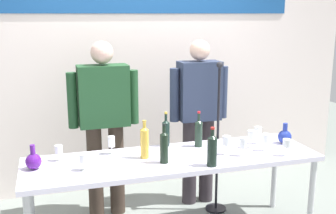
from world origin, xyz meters
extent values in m
cube|color=white|center=(0.00, 1.29, 1.50)|extent=(4.93, 0.10, 3.00)
cube|color=#1A4F95|center=(0.00, 1.23, 1.98)|extent=(3.45, 0.01, 0.20)
cube|color=silver|center=(0.00, 0.00, 0.72)|extent=(2.38, 0.69, 0.04)
cylinder|color=silver|center=(1.13, -0.29, 0.35)|extent=(0.05, 0.05, 0.70)
cylinder|color=silver|center=(-1.13, 0.29, 0.35)|extent=(0.05, 0.05, 0.70)
cylinder|color=silver|center=(1.13, 0.29, 0.35)|extent=(0.05, 0.05, 0.70)
sphere|color=#501882|center=(-1.08, 0.05, 0.80)|extent=(0.12, 0.12, 0.12)
cylinder|color=#501882|center=(-1.08, 0.05, 0.89)|extent=(0.04, 0.04, 0.08)
sphere|color=navy|center=(1.06, 0.05, 0.80)|extent=(0.12, 0.12, 0.12)
cylinder|color=navy|center=(1.06, 0.05, 0.89)|extent=(0.04, 0.04, 0.08)
cylinder|color=#3C2E25|center=(-0.56, 0.63, 0.44)|extent=(0.14, 0.14, 0.88)
cylinder|color=#3C2E25|center=(-0.36, 0.63, 0.44)|extent=(0.14, 0.14, 0.88)
cube|color=#1D4425|center=(-0.46, 0.63, 1.15)|extent=(0.45, 0.22, 0.55)
cylinder|color=#1D4425|center=(-0.74, 0.63, 1.13)|extent=(0.09, 0.09, 0.50)
cylinder|color=#1D4425|center=(-0.19, 0.63, 1.13)|extent=(0.09, 0.09, 0.50)
sphere|color=beige|center=(-0.46, 0.63, 1.54)|extent=(0.20, 0.20, 0.20)
cylinder|color=#342C32|center=(0.37, 0.63, 0.43)|extent=(0.14, 0.14, 0.87)
cylinder|color=#342C32|center=(0.55, 0.63, 0.43)|extent=(0.14, 0.14, 0.87)
cube|color=#29344C|center=(0.46, 0.63, 1.15)|extent=(0.40, 0.22, 0.57)
cylinder|color=#29344C|center=(0.21, 0.63, 1.12)|extent=(0.09, 0.09, 0.51)
cylinder|color=#29344C|center=(0.71, 0.63, 1.12)|extent=(0.09, 0.09, 0.51)
sphere|color=beige|center=(0.46, 0.63, 1.54)|extent=(0.19, 0.19, 0.19)
cylinder|color=#1E3225|center=(0.29, 0.19, 0.85)|extent=(0.07, 0.07, 0.22)
cone|color=#1E3225|center=(0.29, 0.19, 0.97)|extent=(0.07, 0.07, 0.03)
cylinder|color=#1E3225|center=(0.29, 0.19, 1.00)|extent=(0.02, 0.02, 0.08)
cylinder|color=red|center=(0.29, 0.19, 1.05)|extent=(0.03, 0.03, 0.02)
cylinder|color=black|center=(0.02, 0.29, 0.85)|extent=(0.07, 0.07, 0.21)
cone|color=black|center=(0.02, 0.29, 0.96)|extent=(0.07, 0.07, 0.03)
cylinder|color=black|center=(0.02, 0.29, 0.99)|extent=(0.02, 0.02, 0.08)
cylinder|color=gold|center=(0.02, 0.29, 1.04)|extent=(0.03, 0.03, 0.02)
cylinder|color=black|center=(0.22, -0.28, 0.85)|extent=(0.08, 0.08, 0.22)
cone|color=black|center=(0.22, -0.28, 0.98)|extent=(0.08, 0.08, 0.03)
cylinder|color=black|center=(0.22, -0.28, 1.00)|extent=(0.03, 0.03, 0.07)
cylinder|color=#AF2420|center=(0.22, -0.28, 1.04)|extent=(0.03, 0.03, 0.02)
cylinder|color=gold|center=(-0.23, 0.05, 0.86)|extent=(0.07, 0.07, 0.24)
cone|color=gold|center=(-0.23, 0.05, 0.99)|extent=(0.07, 0.07, 0.03)
cylinder|color=gold|center=(-0.23, 0.05, 1.01)|extent=(0.03, 0.03, 0.06)
cylinder|color=gold|center=(-0.23, 0.05, 1.05)|extent=(0.03, 0.03, 0.02)
cylinder|color=black|center=(-0.11, -0.11, 0.86)|extent=(0.06, 0.06, 0.23)
cone|color=black|center=(-0.11, -0.11, 0.98)|extent=(0.06, 0.06, 0.03)
cylinder|color=black|center=(-0.11, -0.11, 1.01)|extent=(0.03, 0.03, 0.07)
cylinder|color=black|center=(-0.11, -0.11, 1.05)|extent=(0.03, 0.03, 0.02)
cylinder|color=white|center=(-0.47, 0.22, 0.74)|extent=(0.05, 0.05, 0.00)
cylinder|color=white|center=(-0.47, 0.22, 0.78)|extent=(0.01, 0.01, 0.06)
cylinder|color=white|center=(-0.47, 0.22, 0.85)|extent=(0.06, 0.06, 0.09)
cylinder|color=white|center=(-0.89, 0.18, 0.74)|extent=(0.05, 0.05, 0.00)
cylinder|color=white|center=(-0.89, 0.18, 0.77)|extent=(0.01, 0.01, 0.06)
cylinder|color=white|center=(-0.89, 0.18, 0.83)|extent=(0.06, 0.06, 0.07)
cylinder|color=white|center=(-0.72, -0.09, 0.74)|extent=(0.06, 0.06, 0.00)
cylinder|color=white|center=(-0.72, -0.09, 0.77)|extent=(0.01, 0.01, 0.06)
cylinder|color=white|center=(-0.72, -0.09, 0.84)|extent=(0.07, 0.07, 0.07)
cylinder|color=white|center=(0.80, -0.08, 0.74)|extent=(0.06, 0.06, 0.00)
cylinder|color=white|center=(0.80, -0.08, 0.78)|extent=(0.01, 0.01, 0.07)
cylinder|color=white|center=(0.80, -0.08, 0.85)|extent=(0.07, 0.07, 0.07)
cylinder|color=white|center=(0.82, 0.11, 0.74)|extent=(0.05, 0.05, 0.00)
cylinder|color=white|center=(0.82, 0.11, 0.78)|extent=(0.01, 0.01, 0.07)
cylinder|color=white|center=(0.82, 0.11, 0.86)|extent=(0.07, 0.07, 0.09)
cylinder|color=white|center=(0.89, -0.24, 0.74)|extent=(0.06, 0.06, 0.00)
cylinder|color=white|center=(0.89, -0.24, 0.78)|extent=(0.01, 0.01, 0.07)
cylinder|color=white|center=(0.89, -0.24, 0.85)|extent=(0.07, 0.07, 0.07)
cylinder|color=white|center=(0.43, -0.07, 0.74)|extent=(0.06, 0.06, 0.00)
cylinder|color=white|center=(0.43, -0.07, 0.78)|extent=(0.01, 0.01, 0.08)
cylinder|color=white|center=(0.43, -0.07, 0.86)|extent=(0.06, 0.06, 0.08)
cylinder|color=white|center=(0.55, -0.14, 0.74)|extent=(0.06, 0.06, 0.00)
cylinder|color=white|center=(0.55, -0.14, 0.78)|extent=(0.01, 0.01, 0.07)
cylinder|color=white|center=(0.55, -0.14, 0.85)|extent=(0.06, 0.06, 0.08)
cylinder|color=white|center=(0.71, 0.02, 0.74)|extent=(0.06, 0.06, 0.00)
cylinder|color=white|center=(0.71, 0.02, 0.78)|extent=(0.01, 0.01, 0.08)
cylinder|color=white|center=(0.71, 0.02, 0.86)|extent=(0.07, 0.07, 0.07)
cylinder|color=black|center=(0.57, 0.40, 0.01)|extent=(0.20, 0.20, 0.02)
cylinder|color=black|center=(0.57, 0.40, 0.70)|extent=(0.02, 0.02, 1.39)
sphere|color=#232328|center=(0.57, 0.40, 1.42)|extent=(0.06, 0.06, 0.06)
camera|label=1|loc=(-0.96, -3.01, 1.88)|focal=43.99mm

